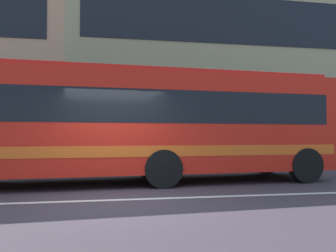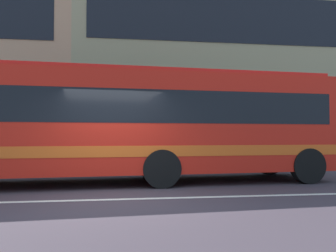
{
  "view_description": "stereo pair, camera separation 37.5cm",
  "coord_description": "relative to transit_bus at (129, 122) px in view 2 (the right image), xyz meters",
  "views": [
    {
      "loc": [
        -0.19,
        -7.16,
        1.35
      ],
      "look_at": [
        1.5,
        2.37,
        1.64
      ],
      "focal_mm": 35.76,
      "sensor_mm": 36.0,
      "label": 1
    },
    {
      "loc": [
        0.18,
        -7.22,
        1.35
      ],
      "look_at": [
        1.5,
        2.37,
        1.64
      ],
      "focal_mm": 35.76,
      "sensor_mm": 36.0,
      "label": 2
    }
  ],
  "objects": [
    {
      "name": "hedge_row_far",
      "position": [
        0.7,
        3.85,
        -1.4
      ],
      "size": [
        15.17,
        1.1,
        0.72
      ],
      "primitive_type": "cube",
      "color": "#164F23",
      "rests_on": "ground_plane"
    },
    {
      "name": "lane_centre_line",
      "position": [
        -0.39,
        -2.49,
        -1.75
      ],
      "size": [
        60.0,
        0.16,
        0.01
      ],
      "primitive_type": "cube",
      "color": "silver",
      "rests_on": "ground_plane"
    },
    {
      "name": "transit_bus",
      "position": [
        0.0,
        0.0,
        0.0
      ],
      "size": [
        12.08,
        3.23,
        3.19
      ],
      "color": "red",
      "rests_on": "ground_plane"
    },
    {
      "name": "apartment_block_right",
      "position": [
        6.71,
        12.85,
        4.99
      ],
      "size": [
        19.09,
        9.87,
        13.49
      ],
      "color": "tan",
      "rests_on": "ground_plane"
    },
    {
      "name": "ground_plane",
      "position": [
        -0.39,
        -2.49,
        -1.76
      ],
      "size": [
        160.0,
        160.0,
        0.0
      ],
      "primitive_type": "plane",
      "color": "#3F353E"
    }
  ]
}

